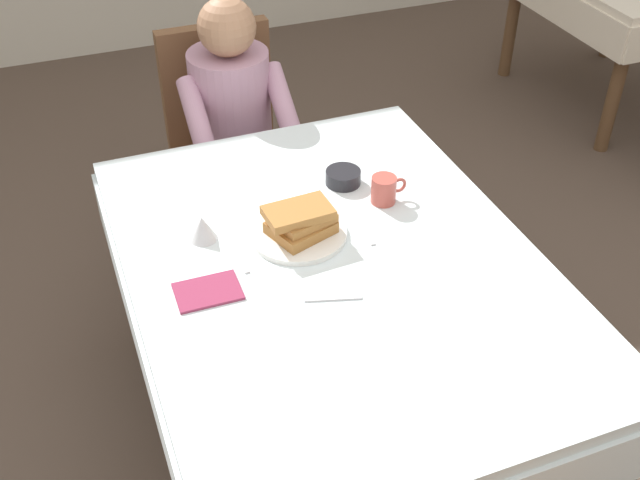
{
  "coord_description": "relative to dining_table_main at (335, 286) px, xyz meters",
  "views": [
    {
      "loc": [
        -0.63,
        -1.52,
        2.09
      ],
      "look_at": [
        -0.03,
        0.04,
        0.79
      ],
      "focal_mm": 43.57,
      "sensor_mm": 36.0,
      "label": 1
    }
  ],
  "objects": [
    {
      "name": "knife_right_of_plate",
      "position": [
        0.13,
        0.13,
        0.09
      ],
      "size": [
        0.03,
        0.2,
        0.0
      ],
      "primitive_type": "cube",
      "rotation": [
        0.0,
        0.0,
        1.49
      ],
      "color": "silver",
      "rests_on": "dining_table_main"
    },
    {
      "name": "diner_person",
      "position": [
        -0.0,
        1.01,
        0.02
      ],
      "size": [
        0.4,
        0.43,
        1.12
      ],
      "rotation": [
        0.0,
        0.0,
        3.14
      ],
      "color": "#B2849E",
      "rests_on": "ground"
    },
    {
      "name": "syrup_pitcher",
      "position": [
        -0.31,
        0.23,
        0.13
      ],
      "size": [
        0.08,
        0.08,
        0.07
      ],
      "color": "silver",
      "rests_on": "dining_table_main"
    },
    {
      "name": "napkin_folded",
      "position": [
        -0.36,
        0.0,
        0.09
      ],
      "size": [
        0.17,
        0.12,
        0.01
      ],
      "primitive_type": "cube",
      "rotation": [
        0.0,
        0.0,
        -0.02
      ],
      "color": "#8C2D4C",
      "rests_on": "dining_table_main"
    },
    {
      "name": "dining_table_main",
      "position": [
        0.0,
        0.0,
        0.0
      ],
      "size": [
        1.12,
        1.52,
        0.74
      ],
      "color": "silver",
      "rests_on": "ground"
    },
    {
      "name": "fork_left_of_plate",
      "position": [
        -0.25,
        0.13,
        0.09
      ],
      "size": [
        0.03,
        0.18,
        0.0
      ],
      "primitive_type": "cube",
      "rotation": [
        0.0,
        0.0,
        1.64
      ],
      "color": "silver",
      "rests_on": "dining_table_main"
    },
    {
      "name": "chair_diner",
      "position": [
        -0.0,
        1.17,
        -0.12
      ],
      "size": [
        0.44,
        0.45,
        0.93
      ],
      "rotation": [
        0.0,
        0.0,
        3.14
      ],
      "color": "brown",
      "rests_on": "ground"
    },
    {
      "name": "cup_coffee",
      "position": [
        0.25,
        0.21,
        0.13
      ],
      "size": [
        0.11,
        0.08,
        0.08
      ],
      "color": "#B24C42",
      "rests_on": "dining_table_main"
    },
    {
      "name": "plate_breakfast",
      "position": [
        -0.06,
        0.15,
        0.1
      ],
      "size": [
        0.28,
        0.28,
        0.02
      ],
      "primitive_type": "cylinder",
      "color": "white",
      "rests_on": "dining_table_main"
    },
    {
      "name": "spoon_near_edge",
      "position": [
        -0.06,
        -0.14,
        0.09
      ],
      "size": [
        0.15,
        0.06,
        0.0
      ],
      "primitive_type": "cube",
      "rotation": [
        0.0,
        0.0,
        -0.29
      ],
      "color": "silver",
      "rests_on": "dining_table_main"
    },
    {
      "name": "ground_plane",
      "position": [
        0.0,
        0.0,
        -0.65
      ],
      "size": [
        14.0,
        14.0,
        0.0
      ],
      "primitive_type": "plane",
      "color": "brown"
    },
    {
      "name": "bowl_butter",
      "position": [
        0.17,
        0.35,
        0.11
      ],
      "size": [
        0.11,
        0.11,
        0.04
      ],
      "primitive_type": "cylinder",
      "color": "black",
      "rests_on": "dining_table_main"
    },
    {
      "name": "breakfast_stack",
      "position": [
        -0.05,
        0.14,
        0.15
      ],
      "size": [
        0.21,
        0.18,
        0.09
      ],
      "color": "#A36B33",
      "rests_on": "plate_breakfast"
    }
  ]
}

